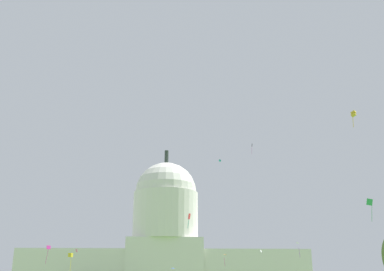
{
  "coord_description": "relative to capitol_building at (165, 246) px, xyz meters",
  "views": [
    {
      "loc": [
        0.71,
        -32.01,
        2.79
      ],
      "look_at": [
        5.26,
        72.7,
        36.64
      ],
      "focal_mm": 44.19,
      "sensor_mm": 36.0,
      "label": 1
    }
  ],
  "objects": [
    {
      "name": "kite_red_low",
      "position": [
        5.55,
        -130.56,
        -6.0
      ],
      "size": [
        0.53,
        1.03,
        2.49
      ],
      "rotation": [
        0.0,
        0.0,
        0.44
      ],
      "color": "red"
    },
    {
      "name": "kite_black_high",
      "position": [
        33.03,
        -37.29,
        34.32
      ],
      "size": [
        0.36,
        0.62,
        4.03
      ],
      "rotation": [
        0.0,
        0.0,
        4.04
      ],
      "color": "black"
    },
    {
      "name": "kite_green_low",
      "position": [
        39.46,
        -123.3,
        -2.28
      ],
      "size": [
        1.25,
        0.27,
        4.32
      ],
      "rotation": [
        0.0,
        0.0,
        5.36
      ],
      "color": "green"
    },
    {
      "name": "kite_orange_low",
      "position": [
        17.84,
        -68.76,
        -8.53
      ],
      "size": [
        1.37,
        1.39,
        3.11
      ],
      "rotation": [
        0.0,
        0.0,
        3.98
      ],
      "color": "orange"
    },
    {
      "name": "kite_turquoise_high",
      "position": [
        20.84,
        -35.31,
        29.15
      ],
      "size": [
        0.76,
        0.73,
        0.77
      ],
      "rotation": [
        0.0,
        0.0,
        4.93
      ],
      "color": "teal"
    },
    {
      "name": "kite_white_low",
      "position": [
        31.7,
        -53.74,
        -6.13
      ],
      "size": [
        0.73,
        0.93,
        2.73
      ],
      "rotation": [
        0.0,
        0.0,
        0.18
      ],
      "color": "white"
    },
    {
      "name": "kite_magenta_low",
      "position": [
        -24.08,
        -102.67,
        -9.2
      ],
      "size": [
        0.79,
        0.95,
        3.85
      ],
      "rotation": [
        0.0,
        0.0,
        0.18
      ],
      "color": "#D1339E"
    },
    {
      "name": "capitol_building",
      "position": [
        0.0,
        0.0,
        0.0
      ],
      "size": [
        121.09,
        28.56,
        62.85
      ],
      "color": "silver",
      "rests_on": "ground_plane"
    },
    {
      "name": "kite_yellow_low",
      "position": [
        -19.23,
        -102.42,
        -10.42
      ],
      "size": [
        1.01,
        1.01,
        4.14
      ],
      "rotation": [
        0.0,
        0.0,
        1.24
      ],
      "color": "yellow"
    },
    {
      "name": "kite_blue_low",
      "position": [
        3.54,
        -47.32,
        -11.36
      ],
      "size": [
        1.36,
        0.95,
        0.23
      ],
      "rotation": [
        0.0,
        0.0,
        0.34
      ],
      "color": "blue"
    },
    {
      "name": "kite_gold_mid",
      "position": [
        30.21,
        -142.64,
        8.17
      ],
      "size": [
        0.99,
        0.98,
        2.7
      ],
      "rotation": [
        0.0,
        0.0,
        4.0
      ],
      "color": "gold"
    },
    {
      "name": "kite_lime_low",
      "position": [
        36.48,
        -83.23,
        -6.47
      ],
      "size": [
        1.38,
        1.84,
        3.5
      ],
      "rotation": [
        0.0,
        0.0,
        1.08
      ],
      "color": "#8CD133"
    },
    {
      "name": "kite_pink_low",
      "position": [
        -29.93,
        -40.61,
        -4.93
      ],
      "size": [
        0.92,
        0.94,
        1.02
      ],
      "rotation": [
        0.0,
        0.0,
        1.53
      ],
      "color": "pink"
    }
  ]
}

